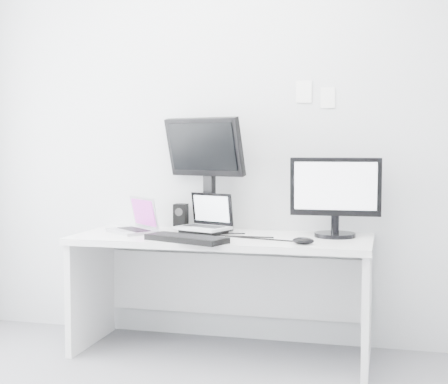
{
  "coord_description": "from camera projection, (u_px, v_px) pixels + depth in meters",
  "views": [
    {
      "loc": [
        0.97,
        -2.55,
        1.27
      ],
      "look_at": [
        0.02,
        1.23,
        1.0
      ],
      "focal_mm": 52.11,
      "sensor_mm": 36.0,
      "label": 1
    }
  ],
  "objects": [
    {
      "name": "wall_note_0",
      "position": [
        304.0,
        92.0,
        4.11
      ],
      "size": [
        0.1,
        0.0,
        0.14
      ],
      "primitive_type": "cube",
      "color": "white",
      "rests_on": "back_wall"
    },
    {
      "name": "keyboard",
      "position": [
        186.0,
        239.0,
        3.72
      ],
      "size": [
        0.52,
        0.34,
        0.03
      ],
      "primitive_type": "cube",
      "rotation": [
        0.0,
        0.0,
        -0.37
      ],
      "color": "black",
      "rests_on": "desk"
    },
    {
      "name": "rear_monitor",
      "position": [
        206.0,
        173.0,
        4.17
      ],
      "size": [
        0.58,
        0.37,
        0.75
      ],
      "primitive_type": "cube",
      "rotation": [
        0.0,
        0.0,
        -0.34
      ],
      "color": "black",
      "rests_on": "desk"
    },
    {
      "name": "speaker",
      "position": [
        181.0,
        216.0,
        4.29
      ],
      "size": [
        0.1,
        0.1,
        0.17
      ],
      "primitive_type": "cube",
      "rotation": [
        0.0,
        0.0,
        -0.32
      ],
      "color": "black",
      "rests_on": "desk"
    },
    {
      "name": "samsung_monitor",
      "position": [
        335.0,
        196.0,
        3.89
      ],
      "size": [
        0.55,
        0.26,
        0.5
      ],
      "primitive_type": "cube",
      "rotation": [
        0.0,
        0.0,
        0.03
      ],
      "color": "black",
      "rests_on": "desk"
    },
    {
      "name": "desk",
      "position": [
        222.0,
        295.0,
        3.97
      ],
      "size": [
        1.8,
        0.7,
        0.73
      ],
      "primitive_type": "cube",
      "color": "white",
      "rests_on": "ground"
    },
    {
      "name": "back_wall",
      "position": [
        235.0,
        135.0,
        4.24
      ],
      "size": [
        3.6,
        0.0,
        3.6
      ],
      "primitive_type": "plane",
      "rotation": [
        1.57,
        0.0,
        0.0
      ],
      "color": "silver",
      "rests_on": "ground"
    },
    {
      "name": "macbook",
      "position": [
        132.0,
        214.0,
        4.09
      ],
      "size": [
        0.39,
        0.38,
        0.24
      ],
      "primitive_type": "cube",
      "rotation": [
        0.0,
        0.0,
        -0.72
      ],
      "color": "#BCBCC1",
      "rests_on": "desk"
    },
    {
      "name": "wall_note_1",
      "position": [
        328.0,
        98.0,
        4.07
      ],
      "size": [
        0.09,
        0.0,
        0.13
      ],
      "primitive_type": "cube",
      "color": "white",
      "rests_on": "back_wall"
    },
    {
      "name": "mouse",
      "position": [
        303.0,
        241.0,
        3.61
      ],
      "size": [
        0.14,
        0.1,
        0.04
      ],
      "primitive_type": "ellipsoid",
      "rotation": [
        0.0,
        0.0,
        -0.17
      ],
      "color": "black",
      "rests_on": "desk"
    },
    {
      "name": "dell_laptop",
      "position": [
        202.0,
        213.0,
        4.05
      ],
      "size": [
        0.37,
        0.34,
        0.26
      ],
      "primitive_type": "cube",
      "rotation": [
        0.0,
        0.0,
        -0.37
      ],
      "color": "#ACAFB5",
      "rests_on": "desk"
    }
  ]
}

